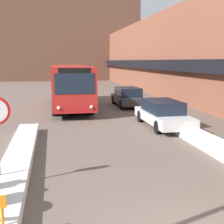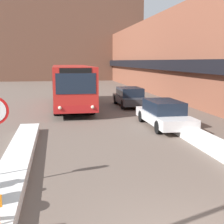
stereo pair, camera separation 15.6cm
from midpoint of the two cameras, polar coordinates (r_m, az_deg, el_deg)
name	(u,v)px [view 2 (the right image)]	position (r m, az deg, el deg)	size (l,w,h in m)	color
building_row_right	(185,55)	(31.15, 13.38, 10.07)	(5.50, 60.00, 7.91)	brown
building_backdrop_far	(68,27)	(58.55, -8.04, 15.20)	(26.00, 8.00, 18.98)	brown
snow_bank_left	(4,195)	(8.27, -18.64, -14.12)	(0.90, 15.96, 0.35)	silver
city_bus	(71,85)	(23.12, -7.25, 4.95)	(2.61, 11.07, 3.05)	red
parked_car_front	(164,114)	(16.44, 9.72, -0.27)	(1.80, 4.80, 1.37)	silver
parked_car_back	(130,97)	(23.69, 3.49, 2.80)	(1.88, 4.55, 1.41)	#38383D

